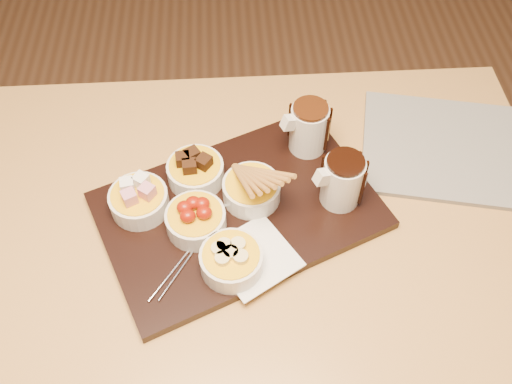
{
  "coord_description": "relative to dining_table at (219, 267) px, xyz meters",
  "views": [
    {
      "loc": [
        0.04,
        -0.52,
        1.57
      ],
      "look_at": [
        0.07,
        0.05,
        0.81
      ],
      "focal_mm": 40.0,
      "sensor_mm": 36.0,
      "label": 1
    }
  ],
  "objects": [
    {
      "name": "dining_table",
      "position": [
        0.0,
        0.0,
        0.0
      ],
      "size": [
        1.2,
        0.8,
        0.75
      ],
      "color": "#BA8945",
      "rests_on": "ground"
    },
    {
      "name": "serving_board",
      "position": [
        0.04,
        0.05,
        0.11
      ],
      "size": [
        0.54,
        0.46,
        0.02
      ],
      "primitive_type": "cube",
      "rotation": [
        0.0,
        0.0,
        0.41
      ],
      "color": "black",
      "rests_on": "dining_table"
    },
    {
      "name": "napkin",
      "position": [
        0.06,
        -0.05,
        0.12
      ],
      "size": [
        0.16,
        0.16,
        0.0
      ],
      "primitive_type": "cube",
      "rotation": [
        0.0,
        0.0,
        0.55
      ],
      "color": "white",
      "rests_on": "serving_board"
    },
    {
      "name": "bowl_marshmallows",
      "position": [
        -0.13,
        0.06,
        0.14
      ],
      "size": [
        0.1,
        0.1,
        0.04
      ],
      "primitive_type": "cylinder",
      "color": "silver",
      "rests_on": "serving_board"
    },
    {
      "name": "bowl_cake",
      "position": [
        -0.03,
        0.12,
        0.14
      ],
      "size": [
        0.1,
        0.1,
        0.04
      ],
      "primitive_type": "cylinder",
      "color": "silver",
      "rests_on": "serving_board"
    },
    {
      "name": "bowl_strawberries",
      "position": [
        -0.03,
        0.01,
        0.14
      ],
      "size": [
        0.1,
        0.1,
        0.04
      ],
      "primitive_type": "cylinder",
      "color": "silver",
      "rests_on": "serving_board"
    },
    {
      "name": "bowl_biscotti",
      "position": [
        0.06,
        0.07,
        0.14
      ],
      "size": [
        0.1,
        0.1,
        0.04
      ],
      "primitive_type": "cylinder",
      "color": "silver",
      "rests_on": "serving_board"
    },
    {
      "name": "bowl_bananas",
      "position": [
        0.03,
        -0.07,
        0.14
      ],
      "size": [
        0.1,
        0.1,
        0.04
      ],
      "primitive_type": "cylinder",
      "color": "silver",
      "rests_on": "serving_board"
    },
    {
      "name": "pitcher_dark_chocolate",
      "position": [
        0.22,
        0.06,
        0.16
      ],
      "size": [
        0.09,
        0.09,
        0.09
      ],
      "primitive_type": "cylinder",
      "rotation": [
        0.0,
        0.0,
        0.41
      ],
      "color": "silver",
      "rests_on": "serving_board"
    },
    {
      "name": "pitcher_milk_chocolate",
      "position": [
        0.17,
        0.18,
        0.16
      ],
      "size": [
        0.09,
        0.09,
        0.09
      ],
      "primitive_type": "cylinder",
      "rotation": [
        0.0,
        0.0,
        0.41
      ],
      "color": "silver",
      "rests_on": "serving_board"
    },
    {
      "name": "fondue_skewers",
      "position": [
        -0.03,
        -0.01,
        0.12
      ],
      "size": [
        0.23,
        0.17,
        0.01
      ],
      "primitive_type": null,
      "rotation": [
        0.0,
        0.0,
        -0.61
      ],
      "color": "silver",
      "rests_on": "serving_board"
    },
    {
      "name": "newspaper",
      "position": [
        0.44,
        0.17,
        0.1
      ],
      "size": [
        0.37,
        0.32,
        0.01
      ],
      "primitive_type": "cube",
      "rotation": [
        0.0,
        0.0,
        -0.21
      ],
      "color": "beige",
      "rests_on": "dining_table"
    }
  ]
}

